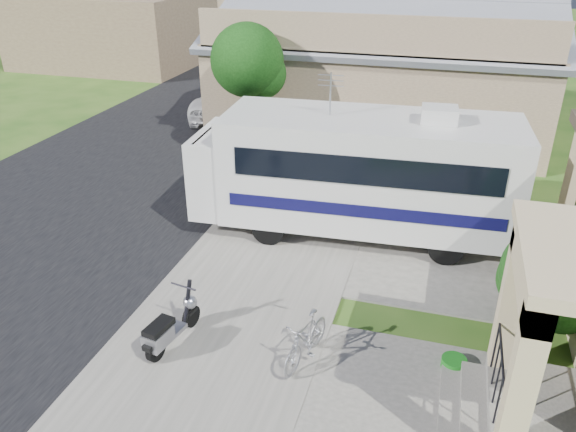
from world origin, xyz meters
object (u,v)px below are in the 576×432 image
(scooter, at_px, (170,328))
(motorhome, at_px, (356,170))
(pickup_truck, at_px, (232,99))
(bicycle, at_px, (306,342))
(shrub, at_px, (557,270))
(van, at_px, (267,66))
(garden_hose, at_px, (454,365))

(scooter, bearing_deg, motorhome, 75.79)
(pickup_truck, bearing_deg, bicycle, 107.51)
(shrub, bearing_deg, bicycle, -151.74)
(van, bearing_deg, motorhome, -73.95)
(shrub, bearing_deg, garden_hose, -134.14)
(van, bearing_deg, garden_hose, -72.96)
(shrub, relative_size, pickup_truck, 0.49)
(shrub, xyz_separation_m, pickup_truck, (-11.35, 11.92, -0.60))
(pickup_truck, bearing_deg, motorhome, 118.84)
(shrub, relative_size, bicycle, 1.70)
(scooter, distance_m, pickup_truck, 15.24)
(pickup_truck, height_order, garden_hose, pickup_truck)
(motorhome, xyz_separation_m, pickup_truck, (-6.95, 9.01, -1.00))
(bicycle, xyz_separation_m, van, (-7.45, 20.28, 0.45))
(shrub, relative_size, garden_hose, 5.90)
(scooter, height_order, van, van)
(garden_hose, bearing_deg, scooter, -170.13)
(garden_hose, bearing_deg, van, 117.04)
(motorhome, height_order, shrub, motorhome)
(shrub, distance_m, bicycle, 4.97)
(motorhome, distance_m, bicycle, 5.38)
(motorhome, height_order, van, motorhome)
(van, xyz_separation_m, garden_hose, (10.06, -19.72, -0.81))
(shrub, height_order, van, shrub)
(pickup_truck, xyz_separation_m, van, (-0.41, 6.05, 0.16))
(van, bearing_deg, pickup_truck, -96.09)
(motorhome, xyz_separation_m, bicycle, (0.09, -5.23, -1.29))
(scooter, relative_size, bicycle, 1.03)
(scooter, bearing_deg, pickup_truck, 116.80)
(bicycle, bearing_deg, pickup_truck, 130.41)
(garden_hose, bearing_deg, motorhome, 120.13)
(bicycle, xyz_separation_m, pickup_truck, (-7.04, 14.24, 0.29))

